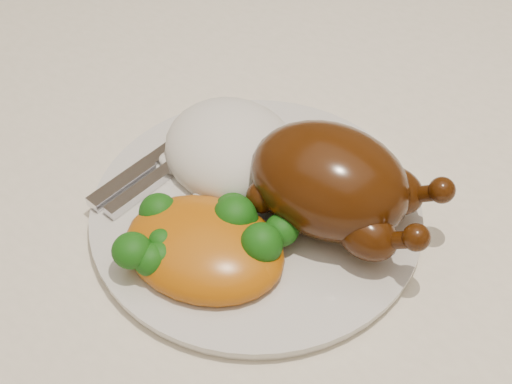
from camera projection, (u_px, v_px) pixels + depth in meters
The scene contains 7 objects.
dining_table at pixel (305, 216), 0.75m from camera, with size 1.60×0.90×0.76m.
tablecloth at pixel (309, 167), 0.70m from camera, with size 1.73×1.03×0.18m.
dinner_plate at pixel (256, 212), 0.61m from camera, with size 0.28×0.28×0.01m, color silver.
roast_chicken at pixel (333, 182), 0.57m from camera, with size 0.17×0.12×0.09m.
rice_mound at pixel (231, 150), 0.64m from camera, with size 0.15×0.15×0.07m.
mac_and_cheese at pixel (210, 245), 0.56m from camera, with size 0.15×0.13×0.05m.
cutlery at pixel (150, 172), 0.63m from camera, with size 0.04×0.16×0.01m.
Camera 1 is at (0.26, -0.42, 1.23)m, focal length 50.00 mm.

